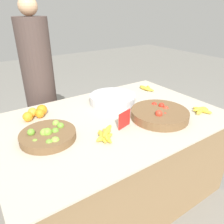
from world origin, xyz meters
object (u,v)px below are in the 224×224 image
at_px(lime_bowl, 48,135).
at_px(metal_bowl, 113,99).
at_px(vendor_person, 41,93).
at_px(price_sign, 124,119).
at_px(tomato_basket, 160,114).

xyz_separation_m(lime_bowl, metal_bowl, (0.66, 0.25, 0.01)).
distance_m(metal_bowl, vendor_person, 0.73).
xyz_separation_m(metal_bowl, vendor_person, (-0.44, 0.58, -0.03)).
distance_m(lime_bowl, metal_bowl, 0.71).
height_order(lime_bowl, metal_bowl, lime_bowl).
height_order(metal_bowl, price_sign, price_sign).
relative_size(lime_bowl, tomato_basket, 0.82).
relative_size(tomato_basket, vendor_person, 0.27).
relative_size(lime_bowl, price_sign, 2.92).
xyz_separation_m(lime_bowl, price_sign, (0.49, -0.14, 0.03)).
height_order(tomato_basket, vendor_person, vendor_person).
xyz_separation_m(tomato_basket, vendor_person, (-0.57, 1.01, -0.03)).
bearing_deg(lime_bowl, tomato_basket, -13.12).
bearing_deg(vendor_person, metal_bowl, -52.34).
height_order(tomato_basket, metal_bowl, tomato_basket).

